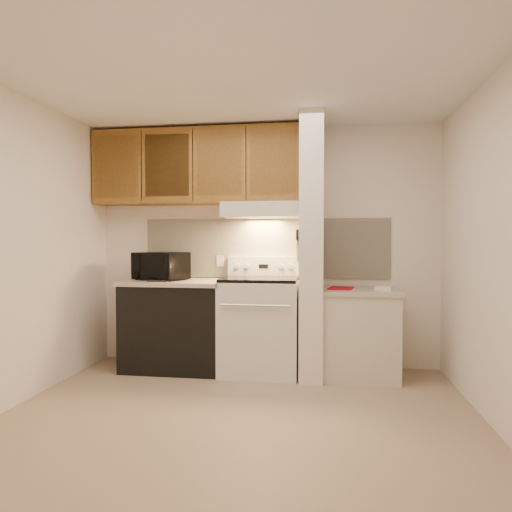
# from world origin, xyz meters

# --- Properties ---
(floor) EXTENTS (3.60, 3.60, 0.00)m
(floor) POSITION_xyz_m (0.00, 0.00, 0.00)
(floor) COLOR tan
(floor) RESTS_ON ground
(ceiling) EXTENTS (3.60, 3.60, 0.00)m
(ceiling) POSITION_xyz_m (0.00, 0.00, 2.50)
(ceiling) COLOR white
(ceiling) RESTS_ON wall_back
(wall_back) EXTENTS (3.60, 2.50, 0.02)m
(wall_back) POSITION_xyz_m (0.00, 1.50, 1.25)
(wall_back) COLOR white
(wall_back) RESTS_ON floor
(wall_left) EXTENTS (0.02, 3.00, 2.50)m
(wall_left) POSITION_xyz_m (-1.80, 0.00, 1.25)
(wall_left) COLOR white
(wall_left) RESTS_ON floor
(wall_right) EXTENTS (0.02, 3.00, 2.50)m
(wall_right) POSITION_xyz_m (1.80, 0.00, 1.25)
(wall_right) COLOR white
(wall_right) RESTS_ON floor
(backsplash) EXTENTS (2.60, 0.02, 0.63)m
(backsplash) POSITION_xyz_m (0.00, 1.49, 1.24)
(backsplash) COLOR #F1E6CA
(backsplash) RESTS_ON wall_back
(range_body) EXTENTS (0.76, 0.65, 0.92)m
(range_body) POSITION_xyz_m (0.00, 1.16, 0.46)
(range_body) COLOR silver
(range_body) RESTS_ON floor
(oven_window) EXTENTS (0.50, 0.01, 0.30)m
(oven_window) POSITION_xyz_m (0.00, 0.84, 0.50)
(oven_window) COLOR black
(oven_window) RESTS_ON range_body
(oven_handle) EXTENTS (0.65, 0.02, 0.02)m
(oven_handle) POSITION_xyz_m (0.00, 0.80, 0.72)
(oven_handle) COLOR silver
(oven_handle) RESTS_ON range_body
(cooktop) EXTENTS (0.74, 0.64, 0.03)m
(cooktop) POSITION_xyz_m (0.00, 1.16, 0.94)
(cooktop) COLOR black
(cooktop) RESTS_ON range_body
(range_backguard) EXTENTS (0.76, 0.08, 0.20)m
(range_backguard) POSITION_xyz_m (0.00, 1.44, 1.05)
(range_backguard) COLOR silver
(range_backguard) RESTS_ON range_body
(range_display) EXTENTS (0.10, 0.01, 0.04)m
(range_display) POSITION_xyz_m (0.00, 1.40, 1.05)
(range_display) COLOR black
(range_display) RESTS_ON range_backguard
(range_knob_left_outer) EXTENTS (0.05, 0.02, 0.05)m
(range_knob_left_outer) POSITION_xyz_m (-0.28, 1.40, 1.05)
(range_knob_left_outer) COLOR silver
(range_knob_left_outer) RESTS_ON range_backguard
(range_knob_left_inner) EXTENTS (0.05, 0.02, 0.05)m
(range_knob_left_inner) POSITION_xyz_m (-0.18, 1.40, 1.05)
(range_knob_left_inner) COLOR silver
(range_knob_left_inner) RESTS_ON range_backguard
(range_knob_right_inner) EXTENTS (0.05, 0.02, 0.05)m
(range_knob_right_inner) POSITION_xyz_m (0.18, 1.40, 1.05)
(range_knob_right_inner) COLOR silver
(range_knob_right_inner) RESTS_ON range_backguard
(range_knob_right_outer) EXTENTS (0.05, 0.02, 0.05)m
(range_knob_right_outer) POSITION_xyz_m (0.28, 1.40, 1.05)
(range_knob_right_outer) COLOR silver
(range_knob_right_outer) RESTS_ON range_backguard
(dishwasher_front) EXTENTS (1.00, 0.63, 0.87)m
(dishwasher_front) POSITION_xyz_m (-0.88, 1.17, 0.43)
(dishwasher_front) COLOR black
(dishwasher_front) RESTS_ON floor
(left_countertop) EXTENTS (1.04, 0.67, 0.04)m
(left_countertop) POSITION_xyz_m (-0.88, 1.17, 0.89)
(left_countertop) COLOR #C4B29C
(left_countertop) RESTS_ON dishwasher_front
(spoon_rest) EXTENTS (0.23, 0.09, 0.02)m
(spoon_rest) POSITION_xyz_m (-0.98, 0.97, 0.92)
(spoon_rest) COLOR black
(spoon_rest) RESTS_ON left_countertop
(teal_jar) EXTENTS (0.11, 0.11, 0.09)m
(teal_jar) POSITION_xyz_m (-0.83, 1.39, 0.96)
(teal_jar) COLOR #296662
(teal_jar) RESTS_ON left_countertop
(outlet) EXTENTS (0.08, 0.01, 0.12)m
(outlet) POSITION_xyz_m (-0.48, 1.48, 1.10)
(outlet) COLOR beige
(outlet) RESTS_ON backsplash
(microwave) EXTENTS (0.61, 0.51, 0.29)m
(microwave) POSITION_xyz_m (-1.05, 1.19, 1.05)
(microwave) COLOR black
(microwave) RESTS_ON left_countertop
(partition_pillar) EXTENTS (0.22, 0.70, 2.50)m
(partition_pillar) POSITION_xyz_m (0.51, 1.15, 1.25)
(partition_pillar) COLOR white
(partition_pillar) RESTS_ON floor
(pillar_trim) EXTENTS (0.01, 0.70, 0.04)m
(pillar_trim) POSITION_xyz_m (0.39, 1.15, 1.30)
(pillar_trim) COLOR brown
(pillar_trim) RESTS_ON partition_pillar
(knife_strip) EXTENTS (0.02, 0.42, 0.04)m
(knife_strip) POSITION_xyz_m (0.39, 1.10, 1.32)
(knife_strip) COLOR black
(knife_strip) RESTS_ON partition_pillar
(knife_blade_a) EXTENTS (0.01, 0.03, 0.16)m
(knife_blade_a) POSITION_xyz_m (0.38, 0.93, 1.22)
(knife_blade_a) COLOR silver
(knife_blade_a) RESTS_ON knife_strip
(knife_handle_a) EXTENTS (0.02, 0.02, 0.10)m
(knife_handle_a) POSITION_xyz_m (0.38, 0.93, 1.37)
(knife_handle_a) COLOR black
(knife_handle_a) RESTS_ON knife_strip
(knife_blade_b) EXTENTS (0.01, 0.04, 0.18)m
(knife_blade_b) POSITION_xyz_m (0.38, 1.03, 1.21)
(knife_blade_b) COLOR silver
(knife_blade_b) RESTS_ON knife_strip
(knife_handle_b) EXTENTS (0.02, 0.02, 0.10)m
(knife_handle_b) POSITION_xyz_m (0.38, 1.02, 1.37)
(knife_handle_b) COLOR black
(knife_handle_b) RESTS_ON knife_strip
(knife_blade_c) EXTENTS (0.01, 0.04, 0.20)m
(knife_blade_c) POSITION_xyz_m (0.38, 1.11, 1.20)
(knife_blade_c) COLOR silver
(knife_blade_c) RESTS_ON knife_strip
(knife_handle_c) EXTENTS (0.02, 0.02, 0.10)m
(knife_handle_c) POSITION_xyz_m (0.38, 1.11, 1.37)
(knife_handle_c) COLOR black
(knife_handle_c) RESTS_ON knife_strip
(knife_blade_d) EXTENTS (0.01, 0.04, 0.16)m
(knife_blade_d) POSITION_xyz_m (0.38, 1.17, 1.22)
(knife_blade_d) COLOR silver
(knife_blade_d) RESTS_ON knife_strip
(knife_handle_d) EXTENTS (0.02, 0.02, 0.10)m
(knife_handle_d) POSITION_xyz_m (0.38, 1.19, 1.37)
(knife_handle_d) COLOR black
(knife_handle_d) RESTS_ON knife_strip
(knife_blade_e) EXTENTS (0.01, 0.04, 0.18)m
(knife_blade_e) POSITION_xyz_m (0.38, 1.26, 1.21)
(knife_blade_e) COLOR silver
(knife_blade_e) RESTS_ON knife_strip
(knife_handle_e) EXTENTS (0.02, 0.02, 0.10)m
(knife_handle_e) POSITION_xyz_m (0.38, 1.27, 1.37)
(knife_handle_e) COLOR black
(knife_handle_e) RESTS_ON knife_strip
(oven_mitt) EXTENTS (0.03, 0.09, 0.23)m
(oven_mitt) POSITION_xyz_m (0.38, 1.32, 1.21)
(oven_mitt) COLOR gray
(oven_mitt) RESTS_ON partition_pillar
(right_cab_base) EXTENTS (0.70, 0.60, 0.81)m
(right_cab_base) POSITION_xyz_m (0.97, 1.15, 0.40)
(right_cab_base) COLOR beige
(right_cab_base) RESTS_ON floor
(right_countertop) EXTENTS (0.74, 0.64, 0.04)m
(right_countertop) POSITION_xyz_m (0.97, 1.15, 0.83)
(right_countertop) COLOR #C4B29C
(right_countertop) RESTS_ON right_cab_base
(red_folder) EXTENTS (0.28, 0.34, 0.01)m
(red_folder) POSITION_xyz_m (0.79, 1.16, 0.86)
(red_folder) COLOR #B70A14
(red_folder) RESTS_ON right_countertop
(white_box) EXTENTS (0.18, 0.15, 0.04)m
(white_box) POSITION_xyz_m (1.18, 1.05, 0.87)
(white_box) COLOR white
(white_box) RESTS_ON right_countertop
(range_hood) EXTENTS (0.78, 0.44, 0.15)m
(range_hood) POSITION_xyz_m (0.00, 1.28, 1.62)
(range_hood) COLOR beige
(range_hood) RESTS_ON upper_cabinets
(hood_lip) EXTENTS (0.78, 0.04, 0.06)m
(hood_lip) POSITION_xyz_m (0.00, 1.07, 1.58)
(hood_lip) COLOR beige
(hood_lip) RESTS_ON range_hood
(upper_cabinets) EXTENTS (2.18, 0.33, 0.77)m
(upper_cabinets) POSITION_xyz_m (-0.69, 1.32, 2.08)
(upper_cabinets) COLOR brown
(upper_cabinets) RESTS_ON wall_back
(cab_door_a) EXTENTS (0.46, 0.01, 0.63)m
(cab_door_a) POSITION_xyz_m (-1.51, 1.17, 2.08)
(cab_door_a) COLOR brown
(cab_door_a) RESTS_ON upper_cabinets
(cab_gap_a) EXTENTS (0.01, 0.01, 0.73)m
(cab_gap_a) POSITION_xyz_m (-1.23, 1.16, 2.08)
(cab_gap_a) COLOR black
(cab_gap_a) RESTS_ON upper_cabinets
(cab_door_b) EXTENTS (0.46, 0.01, 0.63)m
(cab_door_b) POSITION_xyz_m (-0.96, 1.17, 2.08)
(cab_door_b) COLOR brown
(cab_door_b) RESTS_ON upper_cabinets
(cab_gap_b) EXTENTS (0.01, 0.01, 0.73)m
(cab_gap_b) POSITION_xyz_m (-0.69, 1.16, 2.08)
(cab_gap_b) COLOR black
(cab_gap_b) RESTS_ON upper_cabinets
(cab_door_c) EXTENTS (0.46, 0.01, 0.63)m
(cab_door_c) POSITION_xyz_m (-0.42, 1.17, 2.08)
(cab_door_c) COLOR brown
(cab_door_c) RESTS_ON upper_cabinets
(cab_gap_c) EXTENTS (0.01, 0.01, 0.73)m
(cab_gap_c) POSITION_xyz_m (-0.14, 1.16, 2.08)
(cab_gap_c) COLOR black
(cab_gap_c) RESTS_ON upper_cabinets
(cab_door_d) EXTENTS (0.46, 0.01, 0.63)m
(cab_door_d) POSITION_xyz_m (0.13, 1.17, 2.08)
(cab_door_d) COLOR brown
(cab_door_d) RESTS_ON upper_cabinets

